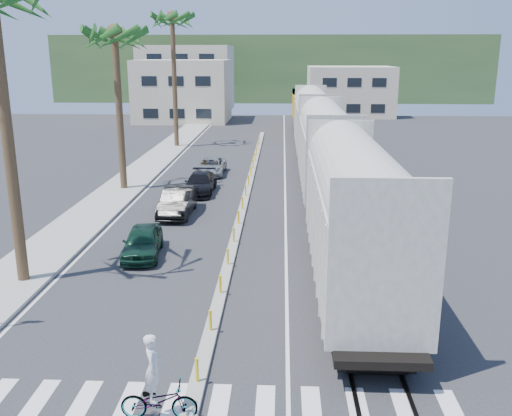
{
  "coord_description": "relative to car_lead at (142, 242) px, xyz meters",
  "views": [
    {
      "loc": [
        2.25,
        -14.77,
        8.87
      ],
      "look_at": [
        1.1,
        10.41,
        2.0
      ],
      "focal_mm": 40.0,
      "sensor_mm": 36.0,
      "label": 1
    }
  ],
  "objects": [
    {
      "name": "ground",
      "position": [
        3.97,
        -9.27,
        -0.68
      ],
      "size": [
        140.0,
        140.0,
        0.0
      ],
      "primitive_type": "plane",
      "color": "#28282B",
      "rests_on": "ground"
    },
    {
      "name": "sidewalk",
      "position": [
        -4.53,
        15.73,
        -0.6
      ],
      "size": [
        3.0,
        90.0,
        0.15
      ],
      "primitive_type": "cube",
      "color": "gray",
      "rests_on": "ground"
    },
    {
      "name": "rails",
      "position": [
        8.97,
        18.73,
        -0.65
      ],
      "size": [
        1.56,
        100.0,
        0.06
      ],
      "color": "black",
      "rests_on": "ground"
    },
    {
      "name": "median",
      "position": [
        3.97,
        10.69,
        -0.59
      ],
      "size": [
        0.45,
        60.0,
        0.85
      ],
      "color": "gray",
      "rests_on": "ground"
    },
    {
      "name": "crosswalk",
      "position": [
        3.97,
        -11.27,
        -0.67
      ],
      "size": [
        14.0,
        2.2,
        0.01
      ],
      "primitive_type": "cube",
      "color": "silver",
      "rests_on": "ground"
    },
    {
      "name": "lane_markings",
      "position": [
        1.82,
        15.73,
        -0.67
      ],
      "size": [
        9.42,
        90.0,
        0.01
      ],
      "color": "silver",
      "rests_on": "ground"
    },
    {
      "name": "freight_train",
      "position": [
        8.97,
        17.17,
        2.23
      ],
      "size": [
        3.0,
        60.94,
        5.85
      ],
      "color": "#A2A095",
      "rests_on": "ground"
    },
    {
      "name": "palm_trees",
      "position": [
        -4.13,
        13.43,
        10.13
      ],
      "size": [
        3.5,
        37.2,
        13.75
      ],
      "color": "brown",
      "rests_on": "ground"
    },
    {
      "name": "buildings",
      "position": [
        -2.45,
        62.38,
        3.68
      ],
      "size": [
        38.0,
        27.0,
        10.0
      ],
      "color": "beige",
      "rests_on": "ground"
    },
    {
      "name": "hillside",
      "position": [
        3.97,
        90.73,
        5.32
      ],
      "size": [
        80.0,
        20.0,
        12.0
      ],
      "primitive_type": "cube",
      "color": "#385628",
      "rests_on": "ground"
    },
    {
      "name": "car_lead",
      "position": [
        0.0,
        0.0,
        0.0
      ],
      "size": [
        2.38,
        4.29,
        1.35
      ],
      "primitive_type": "imported",
      "rotation": [
        0.0,
        0.0,
        0.1
      ],
      "color": "#103022",
      "rests_on": "ground"
    },
    {
      "name": "car_second",
      "position": [
        0.37,
        6.84,
        0.08
      ],
      "size": [
        1.73,
        4.66,
        1.52
      ],
      "primitive_type": "imported",
      "rotation": [
        0.0,
        0.0,
        -0.01
      ],
      "color": "black",
      "rests_on": "ground"
    },
    {
      "name": "car_third",
      "position": [
        0.9,
        11.98,
        -0.02
      ],
      "size": [
        1.93,
        4.58,
        1.32
      ],
      "primitive_type": "imported",
      "rotation": [
        0.0,
        0.0,
        -0.01
      ],
      "color": "black",
      "rests_on": "ground"
    },
    {
      "name": "car_rear",
      "position": [
        0.89,
        17.95,
        -0.06
      ],
      "size": [
        2.05,
        4.42,
        1.23
      ],
      "primitive_type": "imported",
      "rotation": [
        0.0,
        0.0,
        -0.0
      ],
      "color": "#A2A5A7",
      "rests_on": "ground"
    },
    {
      "name": "cyclist",
      "position": [
        3.21,
        -11.75,
        0.07
      ],
      "size": [
        0.82,
        1.97,
        2.32
      ],
      "rotation": [
        0.0,
        0.0,
        1.6
      ],
      "color": "#9EA0A5",
      "rests_on": "ground"
    }
  ]
}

